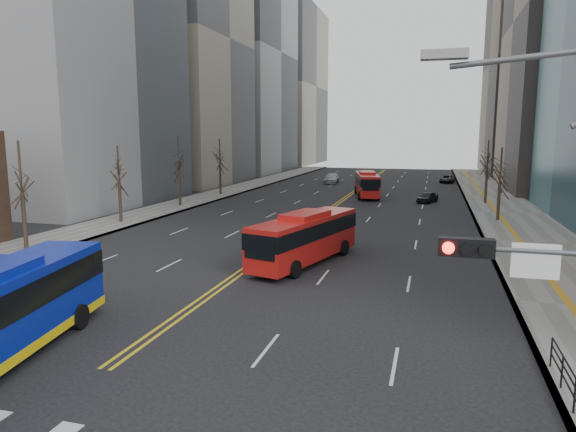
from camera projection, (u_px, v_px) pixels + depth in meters
The scene contains 12 objects.
sidewalk_right at pixel (508, 213), 50.36m from camera, with size 7.00×130.00×0.15m, color slate.
sidewalk_left at pixel (193, 201), 59.53m from camera, with size 5.00×130.00×0.15m, color slate.
centerline at pixel (348, 196), 64.59m from camera, with size 0.55×100.00×0.01m.
office_towers at pixel (367, 20), 73.60m from camera, with size 83.00×134.00×58.00m.
pedestrian_railing at pixel (575, 390), 14.06m from camera, with size 0.06×6.06×1.02m.
street_trees at pixel (233, 166), 46.33m from camera, with size 35.20×47.20×7.60m.
red_bus_near at pixel (305, 235), 30.90m from camera, with size 4.78×10.07×3.15m.
red_bus_far at pixel (367, 183), 64.02m from camera, with size 4.37×10.20×3.19m.
car_white at pixel (13, 274), 26.44m from camera, with size 1.36×3.91×1.29m, color silver.
car_dark_mid at pixel (427, 197), 58.74m from camera, with size 1.48×3.68×1.25m, color black.
car_silver at pixel (331, 178), 81.88m from camera, with size 2.11×5.18×1.50m, color #A5A5AA.
car_dark_far at pixel (447, 179), 82.61m from camera, with size 2.02×4.39×1.22m, color black.
Camera 1 is at (10.30, -8.78, 7.77)m, focal length 32.00 mm.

